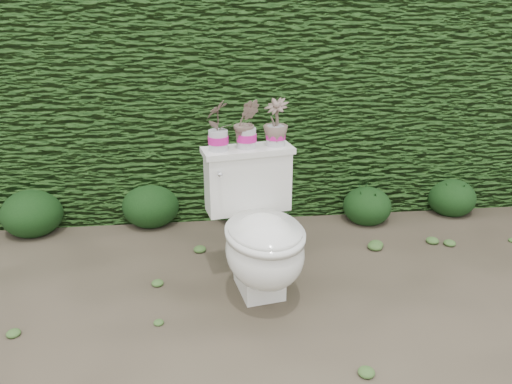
{
  "coord_description": "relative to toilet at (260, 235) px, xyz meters",
  "views": [
    {
      "loc": [
        -0.35,
        -2.26,
        1.57
      ],
      "look_at": [
        -0.07,
        0.26,
        0.55
      ],
      "focal_mm": 35.0,
      "sensor_mm": 36.0,
      "label": 1
    }
  ],
  "objects": [
    {
      "name": "hedge",
      "position": [
        0.06,
        1.48,
        0.44
      ],
      "size": [
        8.0,
        1.0,
        1.6
      ],
      "primitive_type": "cube",
      "color": "#2F5A1E",
      "rests_on": "ground"
    },
    {
      "name": "potted_plant_center",
      "position": [
        -0.05,
        0.23,
        0.55
      ],
      "size": [
        0.14,
        0.11,
        0.26
      ],
      "primitive_type": "imported",
      "rotation": [
        0.0,
        0.0,
        6.27
      ],
      "color": "#24762E",
      "rests_on": "toilet"
    },
    {
      "name": "potted_plant_right",
      "position": [
        0.12,
        0.26,
        0.54
      ],
      "size": [
        0.19,
        0.19,
        0.25
      ],
      "primitive_type": "imported",
      "rotation": [
        0.0,
        0.0,
        5.6
      ],
      "color": "#24762E",
      "rests_on": "toilet"
    },
    {
      "name": "liriope_clump_3",
      "position": [
        -0.01,
        0.99,
        -0.2
      ],
      "size": [
        0.39,
        0.39,
        0.31
      ],
      "primitive_type": "ellipsoid",
      "color": "#1A3C15",
      "rests_on": "ground"
    },
    {
      "name": "liriope_clump_2",
      "position": [
        -0.68,
        1.01,
        -0.19
      ],
      "size": [
        0.41,
        0.41,
        0.33
      ],
      "primitive_type": "ellipsoid",
      "color": "#1A3C15",
      "rests_on": "ground"
    },
    {
      "name": "liriope_clump_1",
      "position": [
        -1.49,
        0.94,
        -0.19
      ],
      "size": [
        0.42,
        0.42,
        0.33
      ],
      "primitive_type": "ellipsoid",
      "color": "#1A3C15",
      "rests_on": "ground"
    },
    {
      "name": "liriope_clump_5",
      "position": [
        1.58,
        0.94,
        -0.21
      ],
      "size": [
        0.36,
        0.36,
        0.29
      ],
      "primitive_type": "ellipsoid",
      "color": "#1A3C15",
      "rests_on": "ground"
    },
    {
      "name": "potted_plant_left",
      "position": [
        -0.2,
        0.21,
        0.55
      ],
      "size": [
        0.16,
        0.17,
        0.26
      ],
      "primitive_type": "imported",
      "rotation": [
        0.0,
        0.0,
        4.05
      ],
      "color": "#24762E",
      "rests_on": "toilet"
    },
    {
      "name": "liriope_clump_4",
      "position": [
        0.89,
        0.86,
        -0.21
      ],
      "size": [
        0.35,
        0.35,
        0.28
      ],
      "primitive_type": "ellipsoid",
      "color": "#1A3C15",
      "rests_on": "ground"
    },
    {
      "name": "ground",
      "position": [
        0.06,
        -0.12,
        -0.36
      ],
      "size": [
        60.0,
        60.0,
        0.0
      ],
      "primitive_type": "plane",
      "color": "brown",
      "rests_on": "ground"
    },
    {
      "name": "toilet",
      "position": [
        0.0,
        0.0,
        0.0
      ],
      "size": [
        0.57,
        0.75,
        0.78
      ],
      "rotation": [
        0.0,
        0.0,
        0.18
      ],
      "color": "white",
      "rests_on": "ground"
    }
  ]
}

